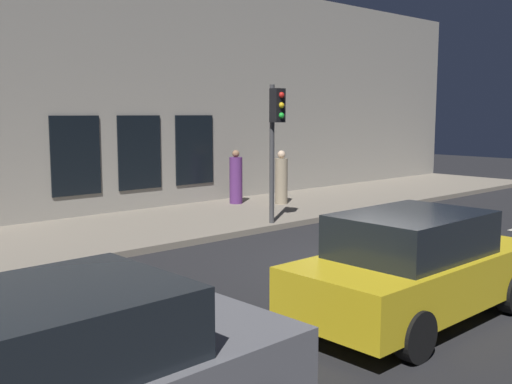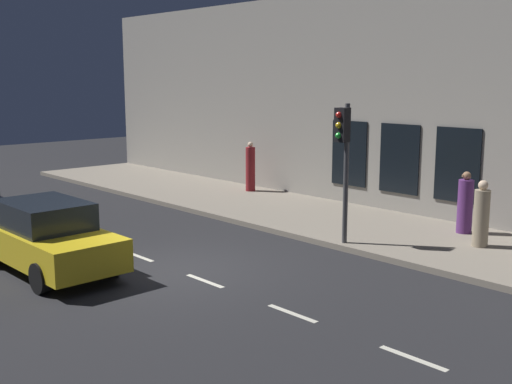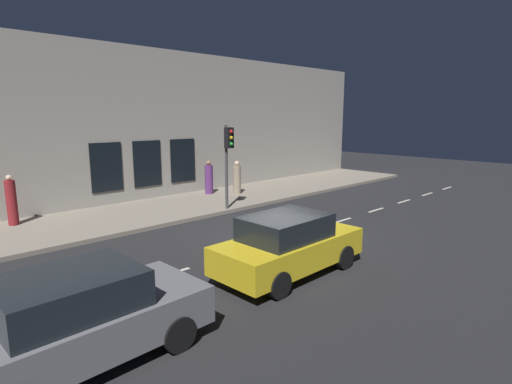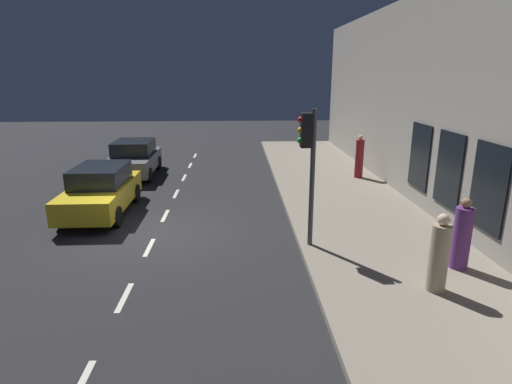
% 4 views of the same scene
% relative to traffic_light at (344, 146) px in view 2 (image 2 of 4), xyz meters
% --- Properties ---
extents(ground_plane, '(60.00, 60.00, 0.00)m').
position_rel_traffic_light_xyz_m(ground_plane, '(-4.15, 1.32, -2.64)').
color(ground_plane, '#232326').
extents(sidewalk, '(4.50, 32.00, 0.15)m').
position_rel_traffic_light_xyz_m(sidewalk, '(2.10, 1.32, -2.57)').
color(sidewalk, gray).
rests_on(sidewalk, ground).
extents(building_facade, '(0.65, 32.00, 7.12)m').
position_rel_traffic_light_xyz_m(building_facade, '(4.65, 1.32, 0.91)').
color(building_facade, gray).
rests_on(building_facade, ground).
extents(lane_centre_line, '(0.12, 27.20, 0.01)m').
position_rel_traffic_light_xyz_m(lane_centre_line, '(-4.15, 0.32, -2.64)').
color(lane_centre_line, beige).
rests_on(lane_centre_line, ground).
extents(traffic_light, '(0.47, 0.32, 3.53)m').
position_rel_traffic_light_xyz_m(traffic_light, '(0.00, 0.00, 0.00)').
color(traffic_light, '#424244').
rests_on(traffic_light, sidewalk).
extents(parked_car_1, '(1.87, 4.19, 1.58)m').
position_rel_traffic_light_xyz_m(parked_car_1, '(-6.26, 3.29, -1.85)').
color(parked_car_1, gold).
rests_on(parked_car_1, ground).
extents(pedestrian_0, '(0.50, 0.50, 1.83)m').
position_rel_traffic_light_xyz_m(pedestrian_0, '(3.48, 7.25, -1.64)').
color(pedestrian_0, maroon).
rests_on(pedestrian_0, sidewalk).
extents(pedestrian_1, '(0.39, 0.39, 1.67)m').
position_rel_traffic_light_xyz_m(pedestrian_1, '(2.32, -2.52, -1.73)').
color(pedestrian_1, gray).
rests_on(pedestrian_1, sidewalk).
extents(pedestrian_2, '(0.57, 0.57, 1.68)m').
position_rel_traffic_light_xyz_m(pedestrian_2, '(3.33, -1.52, -1.73)').
color(pedestrian_2, '#5B2D70').
rests_on(pedestrian_2, sidewalk).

